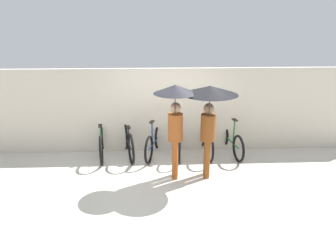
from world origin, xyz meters
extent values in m
plane|color=beige|center=(0.00, 0.00, 0.00)|extent=(30.00, 30.00, 0.00)
cube|color=beige|center=(0.00, 1.92, 1.09)|extent=(11.32, 0.12, 2.19)
torus|color=black|center=(-1.72, 2.04, 0.37)|extent=(0.15, 0.74, 0.74)
torus|color=black|center=(-1.60, 1.02, 0.37)|extent=(0.15, 0.74, 0.74)
cylinder|color=#19662D|center=(-1.66, 1.53, 0.37)|extent=(0.16, 1.02, 0.04)
cylinder|color=#19662D|center=(-1.64, 1.35, 0.62)|extent=(0.04, 0.04, 0.50)
cube|color=black|center=(-1.64, 1.35, 0.88)|extent=(0.11, 0.21, 0.03)
cylinder|color=#19662D|center=(-1.72, 2.04, 0.71)|extent=(0.04, 0.04, 0.68)
cylinder|color=#19662D|center=(-1.72, 2.04, 1.05)|extent=(0.44, 0.08, 0.03)
torus|color=black|center=(-1.11, 2.01, 0.39)|extent=(0.23, 0.76, 0.77)
torus|color=black|center=(-0.88, 1.03, 0.39)|extent=(0.23, 0.76, 0.77)
cylinder|color=black|center=(-1.00, 1.52, 0.39)|extent=(0.26, 0.98, 0.04)
cylinder|color=black|center=(-0.96, 1.35, 0.60)|extent=(0.04, 0.04, 0.43)
cube|color=black|center=(-0.96, 1.35, 0.84)|extent=(0.13, 0.21, 0.03)
cylinder|color=black|center=(-1.11, 2.01, 0.73)|extent=(0.04, 0.04, 0.69)
cylinder|color=black|center=(-1.11, 2.01, 1.08)|extent=(0.44, 0.13, 0.03)
torus|color=black|center=(-0.21, 2.03, 0.35)|extent=(0.23, 0.69, 0.70)
torus|color=black|center=(-0.46, 1.05, 0.35)|extent=(0.23, 0.69, 0.70)
cylinder|color=#19478C|center=(-0.33, 1.54, 0.35)|extent=(0.29, 1.00, 0.04)
cylinder|color=#19478C|center=(-0.38, 1.37, 0.65)|extent=(0.04, 0.04, 0.60)
cube|color=black|center=(-0.38, 1.37, 0.96)|extent=(0.14, 0.22, 0.03)
cylinder|color=#19478C|center=(-0.21, 2.03, 0.68)|extent=(0.04, 0.04, 0.67)
cylinder|color=#19478C|center=(-0.21, 2.03, 1.02)|extent=(0.43, 0.14, 0.03)
torus|color=black|center=(0.38, 2.01, 0.37)|extent=(0.12, 0.73, 0.73)
torus|color=black|center=(0.28, 1.03, 0.37)|extent=(0.12, 0.73, 0.73)
cylinder|color=#19478C|center=(0.33, 1.52, 0.37)|extent=(0.13, 0.98, 0.04)
cylinder|color=#19478C|center=(0.32, 1.35, 0.66)|extent=(0.04, 0.04, 0.58)
cube|color=black|center=(0.32, 1.35, 0.96)|extent=(0.11, 0.21, 0.03)
cylinder|color=#19478C|center=(0.38, 2.01, 0.66)|extent=(0.04, 0.04, 0.58)
cylinder|color=#19478C|center=(0.38, 2.01, 0.95)|extent=(0.44, 0.07, 0.03)
torus|color=black|center=(0.96, 2.10, 0.38)|extent=(0.10, 0.76, 0.76)
torus|color=black|center=(1.03, 1.08, 0.38)|extent=(0.10, 0.76, 0.76)
cylinder|color=brown|center=(1.00, 1.59, 0.38)|extent=(0.10, 1.02, 0.04)
cylinder|color=brown|center=(1.01, 1.41, 0.62)|extent=(0.04, 0.04, 0.49)
cube|color=black|center=(1.01, 1.41, 0.88)|extent=(0.10, 0.21, 0.03)
cylinder|color=brown|center=(0.96, 2.10, 0.67)|extent=(0.04, 0.04, 0.57)
cylinder|color=brown|center=(0.96, 2.10, 0.95)|extent=(0.44, 0.06, 0.03)
torus|color=black|center=(1.58, 2.12, 0.34)|extent=(0.16, 0.69, 0.68)
torus|color=black|center=(1.73, 1.05, 0.34)|extent=(0.16, 0.69, 0.68)
cylinder|color=#19662D|center=(1.66, 1.58, 0.34)|extent=(0.19, 1.07, 0.04)
cylinder|color=#19662D|center=(1.69, 1.40, 0.65)|extent=(0.04, 0.04, 0.61)
cube|color=black|center=(1.69, 1.40, 0.97)|extent=(0.12, 0.21, 0.03)
cylinder|color=#19662D|center=(1.58, 2.12, 0.69)|extent=(0.04, 0.04, 0.69)
cylinder|color=#19662D|center=(1.58, 2.12, 1.03)|extent=(0.44, 0.09, 0.03)
cylinder|color=#9E4C1E|center=(0.14, 0.39, 0.44)|extent=(0.13, 0.13, 0.87)
cylinder|color=#9E4C1E|center=(0.12, 0.21, 0.44)|extent=(0.13, 0.13, 0.87)
cylinder|color=#9E4C1E|center=(0.13, 0.30, 1.17)|extent=(0.32, 0.32, 0.59)
sphere|color=tan|center=(0.13, 0.30, 1.60)|extent=(0.23, 0.23, 0.23)
cylinder|color=#332D28|center=(0.11, 0.16, 1.57)|extent=(0.02, 0.02, 0.73)
cone|color=black|center=(0.11, 0.16, 2.03)|extent=(0.89, 0.89, 0.18)
cylinder|color=brown|center=(0.84, 0.40, 0.43)|extent=(0.13, 0.13, 0.86)
cylinder|color=brown|center=(0.82, 0.22, 0.43)|extent=(0.13, 0.13, 0.86)
cylinder|color=brown|center=(0.83, 0.31, 1.15)|extent=(0.32, 0.32, 0.58)
sphere|color=#997051|center=(0.83, 0.31, 1.57)|extent=(0.22, 0.22, 0.22)
cylinder|color=#332D28|center=(0.82, 0.17, 1.54)|extent=(0.02, 0.02, 0.72)
cone|color=black|center=(0.82, 0.17, 2.00)|extent=(1.15, 1.15, 0.18)
camera|label=1|loc=(-0.33, -6.28, 3.40)|focal=35.00mm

